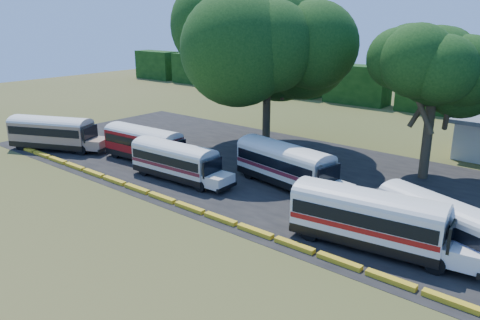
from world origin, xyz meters
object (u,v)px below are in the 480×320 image
Objects in this scene: bus_beige at (53,131)px; bus_white_red at (371,216)px; bus_cream_west at (176,159)px; bus_red at (145,142)px; tree_west at (268,36)px.

bus_white_red is at bearing -23.29° from bus_beige.
bus_white_red reaches higher than bus_cream_west.
bus_red is 15.71m from tree_west.
bus_beige is at bearing 173.95° from bus_white_red.
bus_cream_west is 15.74m from tree_west.
bus_white_red is at bearing -5.71° from bus_cream_west.
bus_cream_west is at bearing -18.65° from bus_beige.
bus_white_red is (17.90, -0.93, 0.21)m from bus_cream_west.
bus_white_red reaches higher than bus_beige.
bus_red is at bearing 161.96° from bus_cream_west.
bus_cream_west is 0.60× the size of tree_west.
bus_cream_west is at bearing 169.62° from bus_white_red.
bus_beige is 34.55m from bus_white_red.
bus_beige is 0.96× the size of bus_white_red.
bus_red is at bearing -6.57° from bus_beige.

